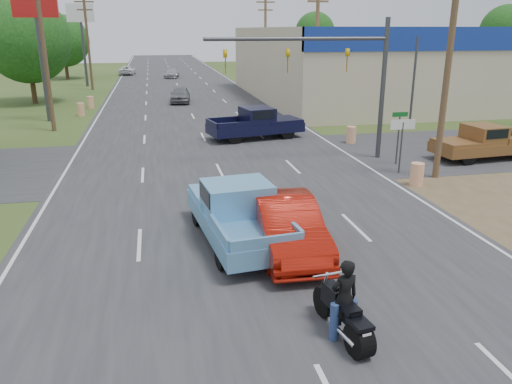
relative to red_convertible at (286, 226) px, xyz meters
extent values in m
cube|color=#2D2D30|center=(-0.79, 33.34, -0.82)|extent=(15.00, 180.00, 0.02)
cube|color=#2D2D30|center=(-0.79, 11.34, -0.82)|extent=(120.00, 10.00, 0.02)
cube|color=brown|center=(10.21, 3.34, -0.82)|extent=(8.00, 18.00, 0.01)
cube|color=#B7A88C|center=(31.21, 33.34, 2.47)|extent=(50.00, 28.00, 6.60)
cylinder|color=#4C3823|center=(8.71, 6.34, 4.17)|extent=(0.28, 0.28, 10.00)
cylinder|color=#4C3823|center=(8.71, 24.34, 4.17)|extent=(0.28, 0.28, 10.00)
cube|color=#4C3823|center=(8.71, 24.34, 7.57)|extent=(1.60, 0.14, 0.14)
cylinder|color=#4C3823|center=(8.71, 42.34, 4.17)|extent=(0.28, 0.28, 10.00)
cube|color=#4C3823|center=(8.71, 42.34, 8.37)|extent=(2.00, 0.14, 0.14)
cube|color=#4C3823|center=(8.71, 42.34, 7.57)|extent=(1.60, 0.14, 0.14)
cylinder|color=#4C3823|center=(-10.29, 21.34, 4.17)|extent=(0.28, 0.28, 10.00)
cylinder|color=#4C3823|center=(-10.29, 45.34, 4.17)|extent=(0.28, 0.28, 10.00)
cube|color=#4C3823|center=(-10.29, 45.34, 8.37)|extent=(2.00, 0.14, 0.14)
cube|color=#4C3823|center=(-10.29, 45.34, 7.57)|extent=(1.60, 0.14, 0.14)
cylinder|color=#422D19|center=(-14.29, 35.34, 0.79)|extent=(0.44, 0.44, 3.24)
sphere|color=#123E11|center=(-14.29, 35.34, 4.75)|extent=(7.56, 7.56, 7.56)
cylinder|color=#422D19|center=(-14.99, 59.34, 0.61)|extent=(0.44, 0.44, 2.88)
sphere|color=#123E11|center=(-14.99, 59.34, 4.13)|extent=(6.72, 6.72, 6.72)
cylinder|color=#422D19|center=(54.21, 63.34, 0.97)|extent=(0.44, 0.44, 3.60)
sphere|color=#123E11|center=(54.21, 63.34, 5.37)|extent=(8.40, 8.40, 8.40)
cylinder|color=#422D19|center=(29.21, 88.34, 0.88)|extent=(0.44, 0.44, 3.42)
sphere|color=#123E11|center=(29.21, 88.34, 5.06)|extent=(7.98, 7.98, 7.98)
cylinder|color=#422D19|center=(-30.79, 88.34, 1.06)|extent=(0.44, 0.44, 3.78)
cylinder|color=orange|center=(7.21, 5.34, -0.33)|extent=(0.56, 0.56, 1.00)
cylinder|color=orange|center=(7.61, 13.84, -0.33)|extent=(0.56, 0.56, 1.00)
cylinder|color=orange|center=(-9.29, 27.34, -0.33)|extent=(0.56, 0.56, 1.00)
cylinder|color=orange|center=(-8.99, 31.34, -0.33)|extent=(0.56, 0.56, 1.00)
cylinder|color=#3F3F44|center=(-11.29, 25.34, 3.67)|extent=(0.30, 0.30, 9.00)
cube|color=#B21414|center=(-11.29, 25.34, 7.37)|extent=(3.00, 0.35, 2.00)
cylinder|color=#3F3F44|center=(-11.29, 49.34, 3.67)|extent=(0.30, 0.30, 9.00)
cube|color=white|center=(-11.29, 49.34, 7.37)|extent=(3.00, 0.35, 2.00)
cylinder|color=#3F3F44|center=(7.41, 7.34, 0.37)|extent=(0.08, 0.08, 2.40)
cube|color=white|center=(7.41, 7.34, 1.47)|extent=(1.20, 0.05, 0.45)
cylinder|color=#3F3F44|center=(8.01, 8.84, 0.37)|extent=(0.08, 0.08, 2.40)
cube|color=#0C591E|center=(8.01, 8.84, 1.67)|extent=(0.80, 0.04, 0.22)
cylinder|color=#3F3F44|center=(7.71, 10.34, 2.67)|extent=(0.24, 0.24, 7.00)
cylinder|color=#3F3F44|center=(3.21, 10.34, 5.17)|extent=(9.00, 0.18, 0.18)
imported|color=gold|center=(5.71, 10.34, 4.72)|extent=(0.18, 0.40, 1.10)
imported|color=gold|center=(2.71, 10.34, 4.72)|extent=(0.18, 0.40, 1.10)
imported|color=gold|center=(-0.29, 10.34, 4.72)|extent=(0.18, 0.40, 1.10)
imported|color=#921106|center=(0.00, 0.00, 0.00)|extent=(1.91, 5.08, 1.66)
cylinder|color=black|center=(0.17, -5.27, -0.46)|extent=(0.47, 0.78, 0.73)
cylinder|color=black|center=(-0.09, -3.68, -0.46)|extent=(0.25, 0.74, 0.73)
cube|color=black|center=(0.04, -4.45, -0.14)|extent=(0.45, 1.35, 0.33)
cube|color=black|center=(-0.01, -4.17, 0.08)|extent=(0.38, 0.65, 0.24)
cube|color=black|center=(0.09, -4.77, 0.04)|extent=(0.43, 0.66, 0.11)
cylinder|color=white|center=(-0.06, -3.84, 0.34)|extent=(0.72, 0.17, 0.06)
cube|color=white|center=(0.21, -5.51, -0.22)|extent=(0.20, 0.05, 0.13)
imported|color=black|center=(0.06, -4.60, 0.05)|extent=(0.70, 0.52, 1.76)
cylinder|color=black|center=(-2.40, 2.65, -0.39)|extent=(0.43, 0.92, 0.89)
cylinder|color=black|center=(-0.55, 2.85, -0.39)|extent=(0.43, 0.92, 0.89)
cylinder|color=black|center=(-2.03, -0.78, -0.39)|extent=(0.43, 0.92, 0.89)
cylinder|color=black|center=(-0.18, -0.58, -0.39)|extent=(0.43, 0.92, 0.89)
cube|color=#62A3D2|center=(-1.29, 1.04, -0.14)|extent=(2.83, 5.96, 0.58)
cube|color=#62A3D2|center=(-1.48, 2.75, 0.22)|extent=(2.33, 2.40, 0.20)
cube|color=#62A3D2|center=(-1.30, 1.15, 0.61)|extent=(2.21, 1.94, 0.94)
cube|color=black|center=(-1.30, 1.15, 0.78)|extent=(2.22, 1.60, 0.50)
cube|color=#62A3D2|center=(-0.98, -1.77, 0.30)|extent=(2.03, 0.31, 0.33)
cylinder|color=black|center=(3.84, 17.56, -0.39)|extent=(0.93, 0.50, 0.88)
cylinder|color=black|center=(4.21, 15.74, -0.39)|extent=(0.93, 0.50, 0.88)
cylinder|color=black|center=(0.46, 16.86, -0.39)|extent=(0.93, 0.50, 0.88)
cylinder|color=black|center=(0.84, 15.04, -0.39)|extent=(0.93, 0.50, 0.88)
cube|color=black|center=(2.34, 16.30, -0.14)|extent=(6.08, 3.33, 0.57)
cube|color=black|center=(4.03, 16.65, 0.22)|extent=(2.57, 2.50, 0.20)
cube|color=black|center=(2.45, 16.32, 0.61)|extent=(2.10, 2.34, 0.94)
cube|color=black|center=(2.45, 16.32, 0.77)|extent=(1.77, 2.32, 0.50)
cube|color=black|center=(-0.42, 15.72, 0.30)|extent=(0.50, 2.01, 0.33)
cylinder|color=black|center=(11.42, 7.99, -0.42)|extent=(0.85, 0.38, 0.82)
cylinder|color=black|center=(11.27, 9.71, -0.42)|extent=(0.85, 0.38, 0.82)
cylinder|color=black|center=(14.46, 9.99, -0.42)|extent=(0.85, 0.38, 0.82)
cube|color=brown|center=(12.94, 8.99, -0.19)|extent=(5.50, 2.52, 0.53)
cube|color=brown|center=(11.35, 8.85, 0.15)|extent=(2.19, 2.12, 0.18)
cube|color=brown|center=(12.84, 8.98, 0.51)|extent=(1.76, 2.02, 0.87)
cube|color=black|center=(12.84, 8.98, 0.66)|extent=(1.45, 2.04, 0.46)
imported|color=slate|center=(-1.29, 33.16, -0.10)|extent=(2.09, 4.42, 1.46)
imported|color=#A2A2A6|center=(-1.04, 58.24, -0.19)|extent=(2.40, 4.60, 1.27)
imported|color=white|center=(-7.29, 64.59, -0.20)|extent=(2.45, 4.70, 1.27)
camera|label=1|loc=(-3.65, -13.43, 5.60)|focal=35.00mm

